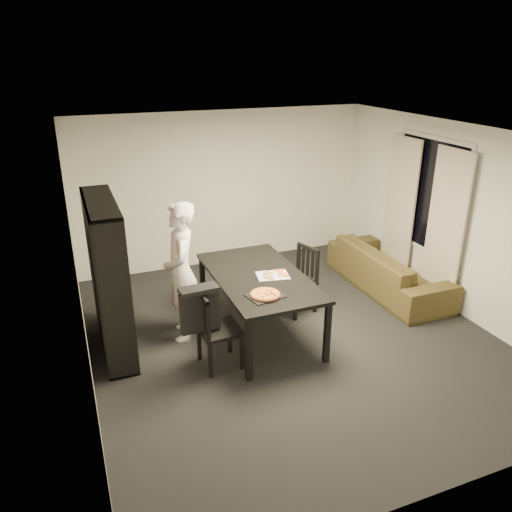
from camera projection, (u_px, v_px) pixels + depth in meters
name	position (u px, v px, depth m)	size (l,w,h in m)	color
room	(293.00, 243.00, 6.06)	(5.01, 5.51, 2.61)	black
window_pane	(429.00, 195.00, 7.34)	(0.02, 1.40, 1.60)	black
window_frame	(429.00, 195.00, 7.34)	(0.03, 1.52, 1.72)	white
curtain_left	(445.00, 229.00, 7.00)	(0.03, 0.70, 2.25)	beige
curtain_right	(400.00, 209.00, 7.89)	(0.03, 0.70, 2.25)	beige
bookshelf	(109.00, 277.00, 5.98)	(0.35, 1.50, 1.90)	black
dining_table	(259.00, 280.00, 6.37)	(1.10, 1.98, 0.82)	black
chair_left	(212.00, 324.00, 5.71)	(0.48, 0.48, 0.99)	black
chair_right	(302.00, 275.00, 7.03)	(0.55, 0.55, 0.95)	black
draped_jacket	(200.00, 307.00, 5.56)	(0.46, 0.22, 0.54)	black
person	(181.00, 272.00, 6.24)	(0.66, 0.43, 1.80)	white
baking_tray	(265.00, 296.00, 5.79)	(0.40, 0.32, 0.01)	black
pepperoni_pizza	(265.00, 294.00, 5.78)	(0.35, 0.35, 0.03)	brown
kitchen_towel	(273.00, 275.00, 6.32)	(0.40, 0.30, 0.01)	white
pizza_slices	(275.00, 274.00, 6.34)	(0.37, 0.31, 0.01)	#B97639
sofa	(388.00, 269.00, 7.74)	(2.27, 0.89, 0.66)	#43391A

